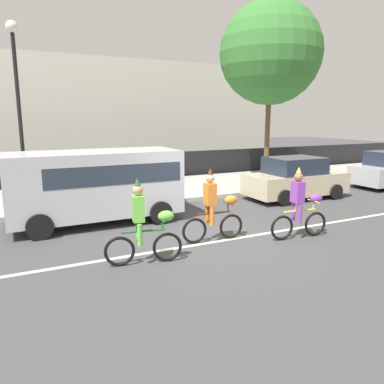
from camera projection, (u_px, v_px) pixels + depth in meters
ground_plane at (210, 236)px, 10.18m from camera, size 80.00×80.00×0.00m
road_centre_line at (219, 241)px, 9.74m from camera, size 36.00×0.14×0.01m
sidewalk_curb at (136, 191)px, 15.89m from camera, size 60.00×5.00×0.15m
fence_line at (118, 169)px, 18.32m from camera, size 40.00×0.08×1.40m
building_backdrop at (57, 115)px, 24.66m from camera, size 28.00×8.00×6.65m
parade_cyclist_lime at (144, 227)px, 8.09m from camera, size 1.70×0.54×1.92m
parade_cyclist_orange at (214, 210)px, 9.61m from camera, size 1.72×0.50×1.92m
parade_cyclist_purple at (300, 207)px, 9.85m from camera, size 1.72×0.50×1.92m
parked_van_silver at (98, 181)px, 11.27m from camera, size 5.00×2.22×2.18m
parked_car_beige at (295, 179)px, 14.77m from camera, size 4.10×1.92×1.64m
street_lamp_post at (17, 90)px, 11.52m from camera, size 0.36×0.36×5.86m
street_tree_near_lamp at (270, 53)px, 17.25m from camera, size 4.71×4.71×8.29m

